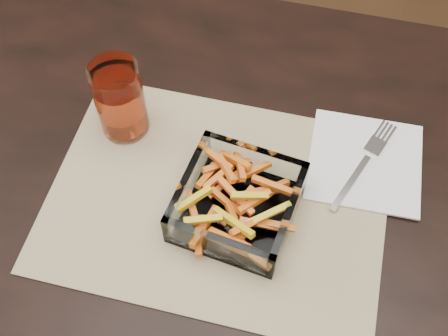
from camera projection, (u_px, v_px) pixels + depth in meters
The scene contains 6 objects.
dining_table at pixel (270, 267), 0.80m from camera, with size 1.60×0.90×0.75m.
placemat at pixel (217, 199), 0.76m from camera, with size 0.45×0.33×0.00m, color tan.
glass_bowl at pixel (237, 204), 0.73m from camera, with size 0.16×0.16×0.06m.
tumbler at pixel (120, 102), 0.77m from camera, with size 0.07×0.07×0.12m.
napkin at pixel (365, 162), 0.79m from camera, with size 0.15×0.15×0.00m, color white.
fork at pixel (365, 161), 0.78m from camera, with size 0.08×0.17×0.00m.
Camera 1 is at (0.01, -0.31, 1.42)m, focal length 45.00 mm.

